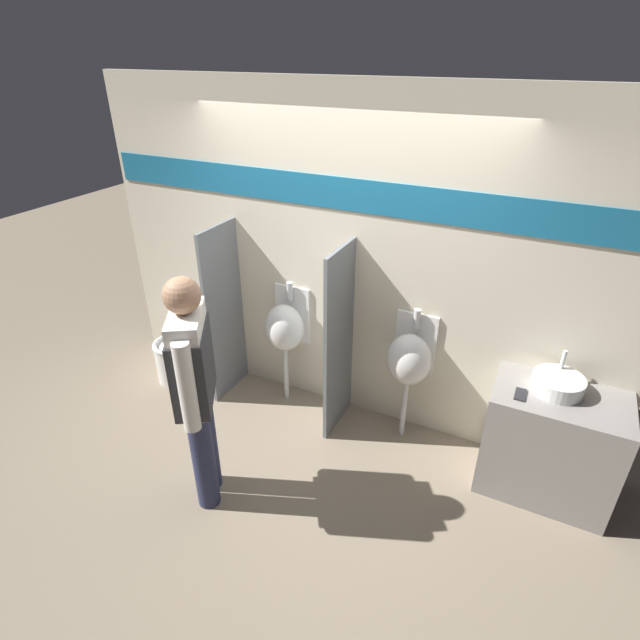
# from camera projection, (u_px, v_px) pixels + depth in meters

# --- Properties ---
(ground_plane) EXTENTS (16.00, 16.00, 0.00)m
(ground_plane) POSITION_uv_depth(u_px,v_px,m) (311.00, 439.00, 4.15)
(ground_plane) COLOR gray
(display_wall) EXTENTS (4.45, 0.07, 2.70)m
(display_wall) POSITION_uv_depth(u_px,v_px,m) (344.00, 263.00, 3.96)
(display_wall) COLOR beige
(display_wall) RESTS_ON ground_plane
(sink_counter) EXTENTS (0.87, 0.54, 0.83)m
(sink_counter) POSITION_uv_depth(u_px,v_px,m) (550.00, 444.00, 3.51)
(sink_counter) COLOR gray
(sink_counter) RESTS_ON ground_plane
(sink_basin) EXTENTS (0.34, 0.34, 0.25)m
(sink_basin) POSITION_uv_depth(u_px,v_px,m) (558.00, 384.00, 3.34)
(sink_basin) COLOR white
(sink_basin) RESTS_ON sink_counter
(cell_phone) EXTENTS (0.07, 0.14, 0.01)m
(cell_phone) POSITION_uv_depth(u_px,v_px,m) (520.00, 394.00, 3.32)
(cell_phone) COLOR #232328
(cell_phone) RESTS_ON sink_counter
(divider_near_counter) EXTENTS (0.03, 0.51, 1.60)m
(divider_near_counter) POSITION_uv_depth(u_px,v_px,m) (224.00, 313.00, 4.41)
(divider_near_counter) COLOR slate
(divider_near_counter) RESTS_ON ground_plane
(divider_mid) EXTENTS (0.03, 0.51, 1.60)m
(divider_mid) POSITION_uv_depth(u_px,v_px,m) (339.00, 342.00, 3.97)
(divider_mid) COLOR slate
(divider_mid) RESTS_ON ground_plane
(urinal_near_counter) EXTENTS (0.35, 0.32, 1.13)m
(urinal_near_counter) POSITION_uv_depth(u_px,v_px,m) (285.00, 327.00, 4.30)
(urinal_near_counter) COLOR silver
(urinal_near_counter) RESTS_ON ground_plane
(urinal_far) EXTENTS (0.35, 0.32, 1.13)m
(urinal_far) POSITION_uv_depth(u_px,v_px,m) (409.00, 359.00, 3.86)
(urinal_far) COLOR silver
(urinal_far) RESTS_ON ground_plane
(toilet) EXTENTS (0.39, 0.56, 0.84)m
(toilet) POSITION_uv_depth(u_px,v_px,m) (179.00, 350.00, 4.83)
(toilet) COLOR white
(toilet) RESTS_ON ground_plane
(person_in_vest) EXTENTS (0.43, 0.52, 1.72)m
(person_in_vest) POSITION_uv_depth(u_px,v_px,m) (194.00, 381.00, 3.18)
(person_in_vest) COLOR #282D4C
(person_in_vest) RESTS_ON ground_plane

